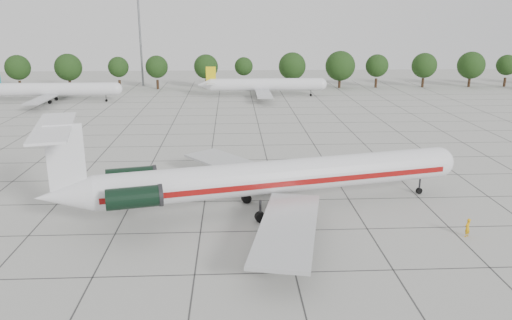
% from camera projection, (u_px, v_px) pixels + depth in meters
% --- Properties ---
extents(ground, '(260.00, 260.00, 0.00)m').
position_uv_depth(ground, '(277.00, 200.00, 55.23)').
color(ground, '#ADADA6').
rests_on(ground, ground).
extents(apron_joints, '(170.00, 170.00, 0.02)m').
position_uv_depth(apron_joints, '(267.00, 162.00, 69.59)').
color(apron_joints, '#383838').
rests_on(apron_joints, ground).
extents(main_airliner, '(43.88, 34.00, 10.40)m').
position_uv_depth(main_airliner, '(259.00, 178.00, 51.17)').
color(main_airliner, silver).
rests_on(main_airliner, ground).
extents(ground_crew, '(0.79, 0.73, 1.80)m').
position_uv_depth(ground_crew, '(467.00, 228.00, 46.04)').
color(ground_crew, orange).
rests_on(ground_crew, ground).
extents(bg_airliner_b, '(28.24, 27.20, 7.40)m').
position_uv_depth(bg_airliner_b, '(55.00, 90.00, 114.94)').
color(bg_airliner_b, silver).
rests_on(bg_airliner_b, ground).
extents(bg_airliner_c, '(28.24, 27.20, 7.40)m').
position_uv_depth(bg_airliner_c, '(265.00, 85.00, 122.58)').
color(bg_airliner_c, silver).
rests_on(bg_airliner_c, ground).
extents(tree_line, '(249.86, 8.44, 10.22)m').
position_uv_depth(tree_line, '(206.00, 67.00, 134.38)').
color(tree_line, '#332114').
rests_on(tree_line, ground).
extents(floodlight_mast, '(1.60, 1.60, 25.45)m').
position_uv_depth(floodlight_mast, '(140.00, 34.00, 137.86)').
color(floodlight_mast, slate).
rests_on(floodlight_mast, ground).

